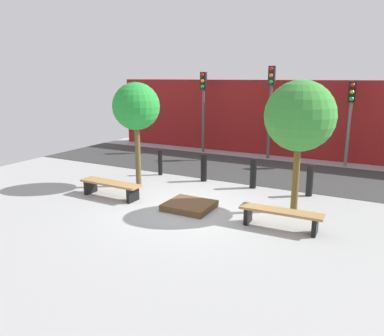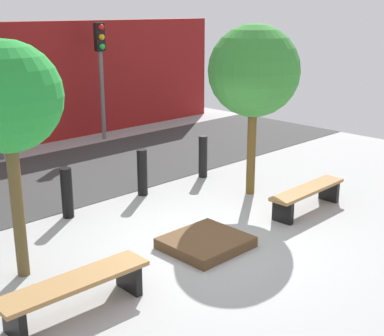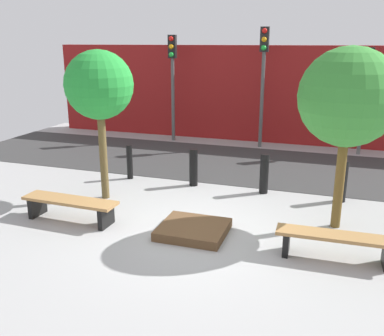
# 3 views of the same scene
# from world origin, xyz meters

# --- Properties ---
(ground_plane) EXTENTS (18.00, 18.00, 0.00)m
(ground_plane) POSITION_xyz_m (0.00, 0.00, 0.00)
(ground_plane) COLOR #9D9D9D
(road_strip) EXTENTS (18.00, 4.06, 0.01)m
(road_strip) POSITION_xyz_m (0.00, 4.96, 0.01)
(road_strip) COLOR #343434
(road_strip) RESTS_ON ground
(building_facade) EXTENTS (16.20, 0.50, 3.35)m
(building_facade) POSITION_xyz_m (0.00, 8.26, 1.68)
(building_facade) COLOR maroon
(building_facade) RESTS_ON ground
(bench_left) EXTENTS (2.01, 0.53, 0.47)m
(bench_left) POSITION_xyz_m (-2.54, -0.20, 0.34)
(bench_left) COLOR black
(bench_left) RESTS_ON ground
(bench_right) EXTENTS (1.95, 0.45, 0.46)m
(bench_right) POSITION_xyz_m (2.54, -0.20, 0.34)
(bench_right) COLOR black
(bench_right) RESTS_ON ground
(planter_bed) EXTENTS (1.24, 1.13, 0.17)m
(planter_bed) POSITION_xyz_m (0.00, -0.00, 0.09)
(planter_bed) COLOR brown
(planter_bed) RESTS_ON ground
(tree_behind_left_bench) EXTENTS (1.49, 1.49, 3.33)m
(tree_behind_left_bench) POSITION_xyz_m (-2.54, 1.20, 2.56)
(tree_behind_left_bench) COLOR brown
(tree_behind_left_bench) RESTS_ON ground
(tree_behind_right_bench) EXTENTS (1.81, 1.81, 3.43)m
(tree_behind_right_bench) POSITION_xyz_m (2.54, 1.20, 2.51)
(tree_behind_right_bench) COLOR brown
(tree_behind_right_bench) RESTS_ON ground
(bollard_far_left) EXTENTS (0.16, 0.16, 0.91)m
(bollard_far_left) POSITION_xyz_m (-2.65, 2.68, 0.46)
(bollard_far_left) COLOR black
(bollard_far_left) RESTS_ON ground
(bollard_left) EXTENTS (0.21, 0.21, 0.94)m
(bollard_left) POSITION_xyz_m (-0.88, 2.68, 0.47)
(bollard_left) COLOR black
(bollard_left) RESTS_ON ground
(bollard_center) EXTENTS (0.21, 0.21, 0.96)m
(bollard_center) POSITION_xyz_m (0.88, 2.68, 0.48)
(bollard_center) COLOR black
(bollard_center) RESTS_ON ground
(bollard_right) EXTENTS (0.20, 0.20, 0.95)m
(bollard_right) POSITION_xyz_m (2.65, 2.68, 0.48)
(bollard_right) COLOR black
(bollard_right) RESTS_ON ground
(traffic_light_west) EXTENTS (0.28, 0.27, 3.70)m
(traffic_light_west) POSITION_xyz_m (-3.18, 7.28, 2.55)
(traffic_light_west) COLOR #4E4E4E
(traffic_light_west) RESTS_ON ground
(traffic_light_mid_west) EXTENTS (0.28, 0.27, 3.93)m
(traffic_light_mid_west) POSITION_xyz_m (0.00, 7.28, 2.70)
(traffic_light_mid_west) COLOR #4F4F4F
(traffic_light_mid_west) RESTS_ON ground
(traffic_light_mid_east) EXTENTS (0.28, 0.27, 3.31)m
(traffic_light_mid_east) POSITION_xyz_m (3.18, 7.28, 2.30)
(traffic_light_mid_east) COLOR #606060
(traffic_light_mid_east) RESTS_ON ground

